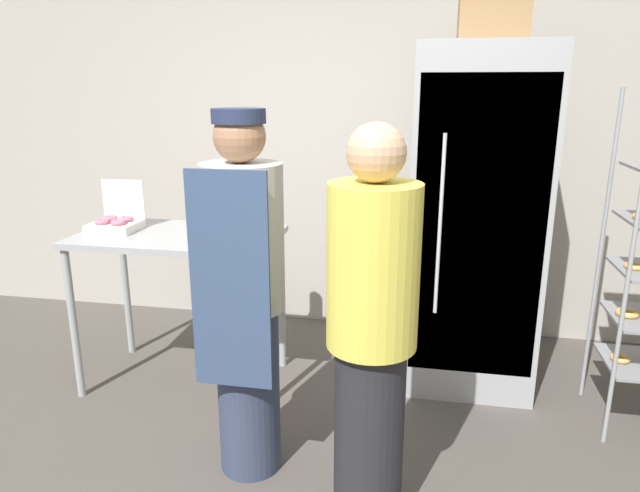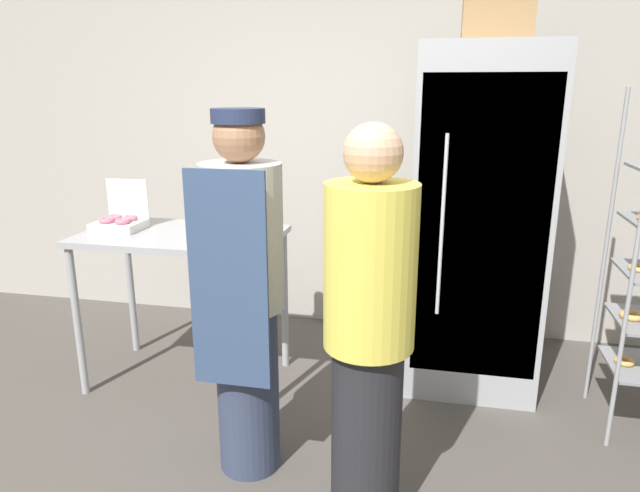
{
  "view_description": "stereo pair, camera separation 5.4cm",
  "coord_description": "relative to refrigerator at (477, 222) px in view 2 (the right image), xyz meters",
  "views": [
    {
      "loc": [
        0.51,
        -1.74,
        1.74
      ],
      "look_at": [
        0.03,
        0.73,
        1.04
      ],
      "focal_mm": 32.0,
      "sensor_mm": 36.0,
      "label": 1
    },
    {
      "loc": [
        0.56,
        -1.73,
        1.74
      ],
      "look_at": [
        0.03,
        0.73,
        1.04
      ],
      "focal_mm": 32.0,
      "sensor_mm": 36.0,
      "label": 2
    }
  ],
  "objects": [
    {
      "name": "back_wall",
      "position": [
        -0.78,
        0.75,
        0.55
      ],
      "size": [
        6.4,
        0.12,
        3.07
      ],
      "primitive_type": "cube",
      "color": "#ADA89E",
      "rests_on": "ground_plane"
    },
    {
      "name": "cardboard_storage_box",
      "position": [
        0.02,
        0.08,
        1.13
      ],
      "size": [
        0.37,
        0.32,
        0.3
      ],
      "color": "#937047",
      "rests_on": "refrigerator"
    },
    {
      "name": "person_customer",
      "position": [
        -0.46,
        -1.34,
        -0.15
      ],
      "size": [
        0.35,
        0.35,
        1.63
      ],
      "color": "#232328",
      "rests_on": "ground_plane"
    },
    {
      "name": "refrigerator",
      "position": [
        0.0,
        0.0,
        0.0
      ],
      "size": [
        0.73,
        0.74,
        1.97
      ],
      "color": "#9EA0A5",
      "rests_on": "ground_plane"
    },
    {
      "name": "prep_counter",
      "position": [
        -1.67,
        -0.39,
        -0.17
      ],
      "size": [
        1.14,
        0.66,
        0.93
      ],
      "color": "#9EA0A5",
      "rests_on": "ground_plane"
    },
    {
      "name": "blender_pitcher",
      "position": [
        -1.35,
        -0.14,
        0.06
      ],
      "size": [
        0.12,
        0.12,
        0.25
      ],
      "color": "#99999E",
      "rests_on": "prep_counter"
    },
    {
      "name": "person_baker",
      "position": [
        -1.04,
        -1.1,
        -0.12
      ],
      "size": [
        0.35,
        0.37,
        1.66
      ],
      "color": "#333D56",
      "rests_on": "ground_plane"
    },
    {
      "name": "donut_box",
      "position": [
        -2.06,
        -0.38,
        -0.01
      ],
      "size": [
        0.27,
        0.24,
        0.28
      ],
      "color": "silver",
      "rests_on": "prep_counter"
    }
  ]
}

